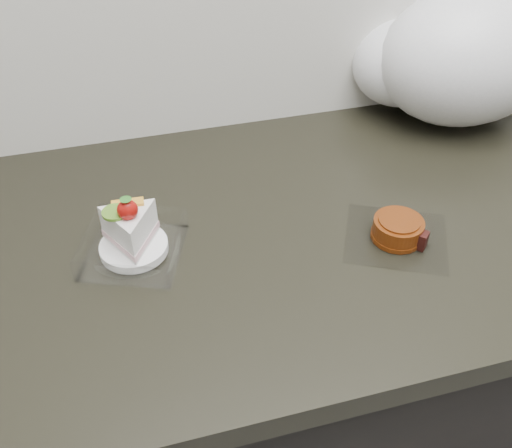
{
  "coord_description": "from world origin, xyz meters",
  "views": [
    {
      "loc": [
        -0.37,
        1.05,
        1.47
      ],
      "look_at": [
        -0.2,
        1.65,
        0.94
      ],
      "focal_mm": 40.0,
      "sensor_mm": 36.0,
      "label": 1
    }
  ],
  "objects": [
    {
      "name": "mooncake_wrap",
      "position": [
        0.01,
        1.61,
        0.91
      ],
      "size": [
        0.2,
        0.19,
        0.04
      ],
      "rotation": [
        0.0,
        0.0,
        -0.29
      ],
      "color": "white",
      "rests_on": "counter"
    },
    {
      "name": "cake_tray",
      "position": [
        -0.38,
        1.68,
        0.93
      ],
      "size": [
        0.17,
        0.17,
        0.11
      ],
      "rotation": [
        0.0,
        0.0,
        -0.37
      ],
      "color": "white",
      "rests_on": "counter"
    },
    {
      "name": "counter",
      "position": [
        0.0,
        1.69,
        0.45
      ],
      "size": [
        2.04,
        0.64,
        0.9
      ],
      "color": "black",
      "rests_on": "ground"
    },
    {
      "name": "plastic_bag",
      "position": [
        0.26,
        1.92,
        1.02
      ],
      "size": [
        0.43,
        0.37,
        0.31
      ],
      "rotation": [
        0.0,
        0.0,
        -0.37
      ],
      "color": "white",
      "rests_on": "counter"
    }
  ]
}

